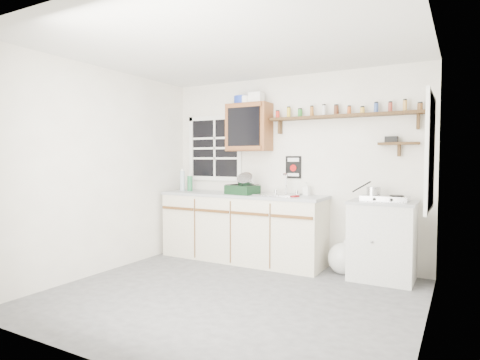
% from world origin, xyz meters
% --- Properties ---
extents(room, '(3.64, 3.24, 2.54)m').
position_xyz_m(room, '(0.00, 0.00, 1.25)').
color(room, '#4A4A4C').
rests_on(room, ground).
extents(main_cabinet, '(2.31, 0.63, 0.92)m').
position_xyz_m(main_cabinet, '(-0.58, 1.30, 0.46)').
color(main_cabinet, beige).
rests_on(main_cabinet, floor).
extents(right_cabinet, '(0.73, 0.57, 0.91)m').
position_xyz_m(right_cabinet, '(1.25, 1.32, 0.46)').
color(right_cabinet, beige).
rests_on(right_cabinet, floor).
extents(sink, '(0.52, 0.44, 0.29)m').
position_xyz_m(sink, '(-0.05, 1.30, 0.93)').
color(sink, '#AFAFB4').
rests_on(sink, main_cabinet).
extents(upper_cabinet, '(0.60, 0.32, 0.65)m').
position_xyz_m(upper_cabinet, '(-0.55, 1.44, 1.82)').
color(upper_cabinet, brown).
rests_on(upper_cabinet, wall_back).
extents(upper_cabinet_clutter, '(0.42, 0.24, 0.14)m').
position_xyz_m(upper_cabinet_clutter, '(-0.58, 1.44, 2.21)').
color(upper_cabinet_clutter, '#18309E').
rests_on(upper_cabinet_clutter, upper_cabinet).
extents(spice_shelf, '(1.91, 0.18, 0.35)m').
position_xyz_m(spice_shelf, '(0.72, 1.51, 1.93)').
color(spice_shelf, '#321F0E').
rests_on(spice_shelf, wall_back).
extents(secondary_shelf, '(0.45, 0.16, 0.24)m').
position_xyz_m(secondary_shelf, '(1.36, 1.52, 1.58)').
color(secondary_shelf, '#321F0E').
rests_on(secondary_shelf, wall_back).
extents(warning_sign, '(0.22, 0.02, 0.30)m').
position_xyz_m(warning_sign, '(0.05, 1.59, 1.28)').
color(warning_sign, black).
rests_on(warning_sign, wall_back).
extents(window_back, '(0.93, 0.03, 0.98)m').
position_xyz_m(window_back, '(-1.20, 1.59, 1.55)').
color(window_back, black).
rests_on(window_back, wall_back).
extents(window_right, '(0.03, 0.78, 1.08)m').
position_xyz_m(window_right, '(1.79, 0.55, 1.45)').
color(window_right, black).
rests_on(window_right, wall_back).
extents(water_bottles, '(0.18, 0.12, 0.32)m').
position_xyz_m(water_bottles, '(-1.54, 1.31, 1.05)').
color(water_bottles, '#AFC3CE').
rests_on(water_bottles, main_cabinet).
extents(dish_rack, '(0.44, 0.36, 0.30)m').
position_xyz_m(dish_rack, '(-0.51, 1.21, 1.02)').
color(dish_rack, black).
rests_on(dish_rack, main_cabinet).
extents(soap_bottle, '(0.09, 0.09, 0.17)m').
position_xyz_m(soap_bottle, '(0.28, 1.48, 1.01)').
color(soap_bottle, silver).
rests_on(soap_bottle, main_cabinet).
extents(rag, '(0.16, 0.15, 0.02)m').
position_xyz_m(rag, '(0.20, 1.19, 0.93)').
color(rag, maroon).
rests_on(rag, main_cabinet).
extents(hotplate, '(0.51, 0.28, 0.07)m').
position_xyz_m(hotplate, '(1.27, 1.31, 0.94)').
color(hotplate, '#AFAFB4').
rests_on(hotplate, right_cabinet).
extents(saucepan, '(0.36, 0.25, 0.16)m').
position_xyz_m(saucepan, '(1.14, 1.31, 1.02)').
color(saucepan, '#AFAFB4').
rests_on(saucepan, hotplate).
extents(trash_bag, '(0.39, 0.35, 0.45)m').
position_xyz_m(trash_bag, '(0.80, 1.33, 0.19)').
color(trash_bag, silver).
rests_on(trash_bag, floor).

